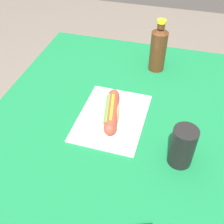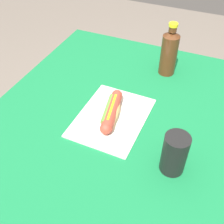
% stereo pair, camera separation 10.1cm
% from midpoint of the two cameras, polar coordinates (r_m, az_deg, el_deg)
% --- Properties ---
extents(ground_plane, '(6.00, 6.00, 0.00)m').
position_cam_midpoint_polar(ground_plane, '(1.66, 2.20, -21.46)').
color(ground_plane, '#6B6056').
rests_on(ground_plane, ground).
extents(dining_table, '(1.18, 0.95, 0.78)m').
position_cam_midpoint_polar(dining_table, '(1.12, 3.07, -6.96)').
color(dining_table, brown).
rests_on(dining_table, ground).
extents(paper_wrapper, '(0.32, 0.24, 0.01)m').
position_cam_midpoint_polar(paper_wrapper, '(1.03, 2.81, -1.23)').
color(paper_wrapper, silver).
rests_on(paper_wrapper, dining_table).
extents(hot_dog, '(0.22, 0.08, 0.05)m').
position_cam_midpoint_polar(hot_dog, '(1.01, 2.81, 0.03)').
color(hot_dog, '#DBB26B').
rests_on(hot_dog, paper_wrapper).
extents(soda_bottle, '(0.07, 0.07, 0.23)m').
position_cam_midpoint_polar(soda_bottle, '(1.23, 13.96, 11.70)').
color(soda_bottle, '#4C2814').
rests_on(soda_bottle, dining_table).
extents(drinking_cup, '(0.08, 0.08, 0.14)m').
position_cam_midpoint_polar(drinking_cup, '(0.86, 16.00, -8.36)').
color(drinking_cup, black).
rests_on(drinking_cup, dining_table).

